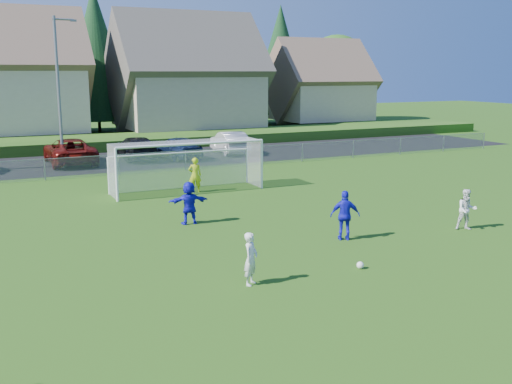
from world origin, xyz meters
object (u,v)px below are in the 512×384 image
(player_white_b, at_px, (467,210))
(car_c, at_px, (70,151))
(player_blue_b, at_px, (189,203))
(goalkeeper, at_px, (195,175))
(soccer_ball, at_px, (360,265))
(car_e, at_px, (178,147))
(car_d, at_px, (136,148))
(player_blue_a, at_px, (345,215))
(soccer_goal, at_px, (186,158))
(player_white_a, at_px, (251,259))
(car_f, at_px, (230,142))

(player_white_b, distance_m, car_c, 25.47)
(player_blue_b, bearing_deg, goalkeeper, -106.35)
(soccer_ball, bearing_deg, car_e, 84.66)
(car_e, bearing_deg, goalkeeper, 68.10)
(car_d, distance_m, car_e, 2.78)
(player_white_b, xyz_separation_m, player_blue_a, (-4.85, 0.81, 0.11))
(car_e, distance_m, soccer_goal, 11.17)
(player_white_a, xyz_separation_m, car_e, (5.81, 24.15, 0.03))
(player_white_b, bearing_deg, player_blue_a, -163.11)
(player_blue_a, height_order, goalkeeper, player_blue_a)
(player_white_b, bearing_deg, car_f, 115.64)
(goalkeeper, height_order, car_f, goalkeeper)
(player_blue_b, bearing_deg, car_f, -111.96)
(player_blue_b, bearing_deg, soccer_goal, -102.41)
(player_white_b, distance_m, player_blue_a, 4.91)
(goalkeeper, bearing_deg, player_blue_a, 114.73)
(soccer_ball, bearing_deg, car_c, 100.55)
(player_blue_b, relative_size, car_d, 0.32)
(car_d, distance_m, car_f, 6.86)
(soccer_ball, relative_size, soccer_goal, 0.03)
(soccer_ball, distance_m, player_blue_b, 7.89)
(car_d, height_order, soccer_goal, soccer_goal)
(goalkeeper, bearing_deg, player_white_b, 135.66)
(soccer_ball, distance_m, player_blue_a, 3.25)
(player_white_a, bearing_deg, soccer_ball, -46.16)
(car_d, bearing_deg, player_blue_b, 83.12)
(player_blue_a, distance_m, soccer_goal, 11.02)
(car_c, distance_m, car_e, 6.99)
(car_d, bearing_deg, player_white_b, 106.79)
(car_e, xyz_separation_m, soccer_goal, (-3.08, -10.70, 0.85))
(soccer_goal, bearing_deg, car_f, 57.98)
(player_blue_b, bearing_deg, soccer_ball, 116.72)
(player_blue_a, distance_m, goalkeeper, 10.41)
(car_d, bearing_deg, car_f, -178.13)
(car_f, height_order, soccer_goal, soccer_goal)
(player_white_a, bearing_deg, car_c, 49.53)
(player_white_a, distance_m, soccer_goal, 13.75)
(soccer_goal, bearing_deg, car_d, 87.80)
(car_f, bearing_deg, car_e, 18.27)
(soccer_ball, height_order, car_e, car_e)
(player_white_b, relative_size, player_blue_b, 0.92)
(car_c, height_order, car_f, car_c)
(player_blue_b, relative_size, soccer_goal, 0.23)
(car_c, bearing_deg, car_f, -179.49)
(player_blue_a, bearing_deg, car_e, -66.58)
(goalkeeper, bearing_deg, player_blue_b, 82.51)
(player_blue_a, height_order, car_f, player_blue_a)
(player_white_b, relative_size, goalkeeper, 0.90)
(player_blue_a, bearing_deg, car_d, -59.73)
(player_white_a, relative_size, car_f, 0.31)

